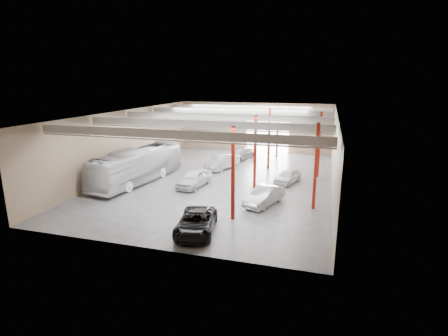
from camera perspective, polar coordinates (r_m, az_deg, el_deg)
The scene contains 8 objects.
depot_shell at distance 35.99m, azimuth 0.19°, elevation 5.90°, with size 22.12×32.12×7.06m.
coach_bus at distance 36.52m, azimuth -13.86°, elevation 0.40°, with size 2.89×12.35×3.44m, color silver.
black_sedan at distance 24.15m, azimuth -4.58°, elevation -8.86°, with size 2.44×5.28×1.47m, color black.
car_row_a at distance 34.30m, azimuth -4.88°, elevation -1.64°, with size 1.98×4.91×1.67m, color silver.
car_row_b at distance 40.98m, azimuth -0.32°, elevation 1.05°, with size 1.79×5.12×1.69m, color #B8B7BC.
car_row_c at distance 45.66m, azimuth 2.69°, elevation 2.30°, with size 2.13×5.24×1.52m, color gray.
car_right_near at distance 29.44m, azimuth 6.60°, elevation -4.54°, with size 1.61×4.61×1.52m, color #A5A5AA.
car_right_far at distance 35.99m, azimuth 10.37°, elevation -1.30°, with size 1.65×4.09×1.39m, color white.
Camera 1 is at (10.12, -33.70, 10.18)m, focal length 28.00 mm.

